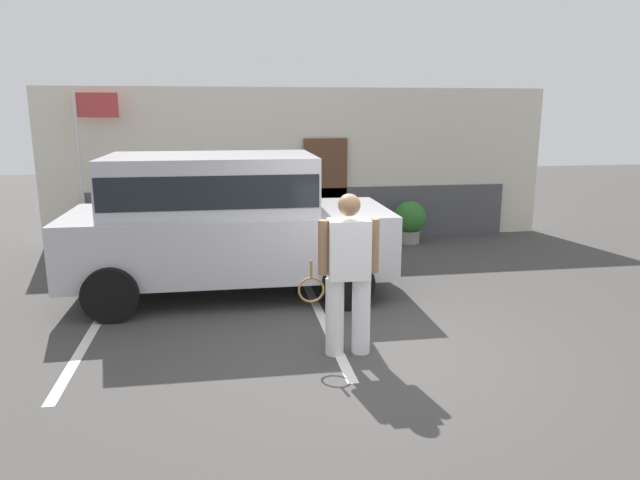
{
  "coord_description": "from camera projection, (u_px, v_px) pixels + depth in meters",
  "views": [
    {
      "loc": [
        -1.6,
        -5.89,
        2.68
      ],
      "look_at": [
        -0.43,
        1.2,
        1.05
      ],
      "focal_mm": 32.46,
      "sensor_mm": 36.0,
      "label": 1
    }
  ],
  "objects": [
    {
      "name": "parking_stripe_0",
      "position": [
        98.0,
        322.0,
        7.44
      ],
      "size": [
        0.12,
        4.4,
        0.01
      ],
      "primitive_type": "cube",
      "color": "silver",
      "rests_on": "ground_plane"
    },
    {
      "name": "tennis_player_man",
      "position": [
        348.0,
        273.0,
        6.3
      ],
      "size": [
        0.92,
        0.29,
        1.81
      ],
      "rotation": [
        0.0,
        0.0,
        3.13
      ],
      "color": "white",
      "rests_on": "ground_plane"
    },
    {
      "name": "parking_stripe_1",
      "position": [
        318.0,
        310.0,
        7.89
      ],
      "size": [
        0.12,
        4.4,
        0.01
      ],
      "primitive_type": "cube",
      "color": "silver",
      "rests_on": "ground_plane"
    },
    {
      "name": "flag_pole",
      "position": [
        89.0,
        141.0,
        10.8
      ],
      "size": [
        0.8,
        0.08,
        3.03
      ],
      "color": "silver",
      "rests_on": "ground_plane"
    },
    {
      "name": "parked_suv",
      "position": [
        223.0,
        218.0,
        8.37
      ],
      "size": [
        4.61,
        2.19,
        2.05
      ],
      "rotation": [
        0.0,
        0.0,
        -0.01
      ],
      "color": "#B7B7BC",
      "rests_on": "ground_plane"
    },
    {
      "name": "potted_plant_by_porch",
      "position": [
        410.0,
        220.0,
        11.77
      ],
      "size": [
        0.65,
        0.65,
        0.86
      ],
      "color": "gray",
      "rests_on": "ground_plane"
    },
    {
      "name": "ground_plane",
      "position": [
        375.0,
        353.0,
        6.51
      ],
      "size": [
        40.0,
        40.0,
        0.0
      ],
      "primitive_type": "plane",
      "color": "#423F3D"
    },
    {
      "name": "house_frontage",
      "position": [
        303.0,
        169.0,
        11.99
      ],
      "size": [
        10.35,
        0.4,
        3.11
      ],
      "color": "beige",
      "rests_on": "ground_plane"
    }
  ]
}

